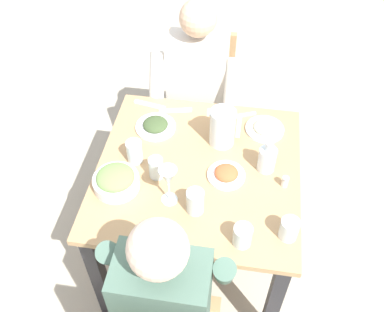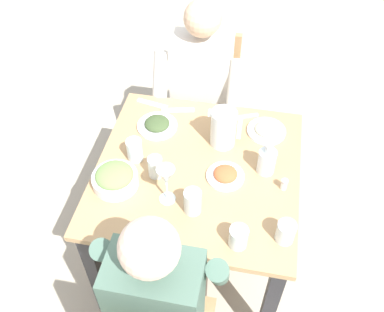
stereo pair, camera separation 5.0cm
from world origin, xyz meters
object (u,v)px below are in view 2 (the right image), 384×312
Objects in this scene: plate_rice_curry at (225,175)px; water_glass_far_right at (155,167)px; plate_dolmas at (157,125)px; water_glass_near_right at (193,202)px; water_glass_center at (238,237)px; oil_carafe at (267,162)px; plate_beans at (266,130)px; salad_bowl at (115,178)px; salt_shaker at (284,184)px; chair_far at (204,96)px; water_glass_by_pitcher at (286,232)px; diner_far at (198,99)px; water_glass_far_left at (135,150)px; dining_table at (197,185)px; wine_glass at (166,178)px; diner_near at (164,287)px; water_pitcher at (223,128)px.

water_glass_far_right is at bearing -172.23° from plate_rice_curry.
plate_dolmas is 0.53m from water_glass_near_right.
water_glass_center is (0.47, -0.59, 0.03)m from plate_dolmas.
water_glass_near_right is 0.39m from oil_carafe.
plate_rice_curry is at bearing -115.81° from plate_beans.
salad_bowl is 0.73m from salt_shaker.
chair_far is 1.19m from water_glass_center.
salad_bowl reaches higher than plate_dolmas.
plate_dolmas is (0.09, 0.39, -0.03)m from salad_bowl.
chair_far is at bearing 129.82° from plate_beans.
salad_bowl is at bearing 169.37° from water_glass_by_pitcher.
diner_far reaches higher than plate_dolmas.
salt_shaker is at bearing -4.10° from water_glass_far_left.
salad_bowl is at bearing -154.65° from dining_table.
plate_dolmas is at bearing 102.98° from water_glass_far_right.
chair_far is at bearing 119.28° from oil_carafe.
water_glass_center is at bearing -70.42° from diner_far.
salt_shaker is at bearing -73.55° from plate_beans.
oil_carafe is at bearing 134.39° from salt_shaker.
dining_table is at bearing 95.28° from water_glass_near_right.
diner_far is 0.59m from water_glass_far_left.
plate_dolmas is at bearing 77.10° from salad_bowl.
wine_glass is (-0.50, 0.10, 0.09)m from water_glass_by_pitcher.
diner_far is 10.40× the size of water_glass_near_right.
oil_carafe is (0.33, 0.60, 0.12)m from diner_near.
diner_far reaches higher than wine_glass.
salt_shaker reaches higher than plate_rice_curry.
plate_beans is 0.59m from water_glass_near_right.
dining_table is 0.57m from diner_far.
plate_rice_curry is (0.23, -0.79, 0.23)m from chair_far.
plate_dolmas is at bearing 136.91° from dining_table.
plate_dolmas is at bearing 145.57° from plate_rice_curry.
water_glass_center is (0.23, -0.36, 0.17)m from dining_table.
water_glass_center is at bearing -51.19° from plate_dolmas.
diner_far is 1.00m from water_glass_by_pitcher.
diner_far is 12.58× the size of water_glass_by_pitcher.
dining_table is at bearing -43.09° from plate_dolmas.
diner_near is 0.63m from water_glass_far_left.
water_glass_near_right reaches higher than plate_beans.
water_glass_center is at bearing -95.49° from plate_beans.
salad_bowl is 3.73× the size of salt_shaker.
water_glass_far_left reaches higher than water_glass_far_right.
water_glass_far_left is (-0.19, -0.75, 0.27)m from chair_far.
plate_beans is at bearing 45.91° from dining_table.
water_pitcher is 1.84× the size of water_glass_far_right.
chair_far is 0.82m from water_glass_far_left.
water_glass_far_right is (-0.18, -0.07, 0.17)m from dining_table.
wine_glass is (0.08, -0.13, 0.09)m from water_glass_far_right.
salt_shaker is (0.37, 0.19, -0.03)m from water_glass_near_right.
plate_beans is at bearing 84.51° from water_glass_center.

